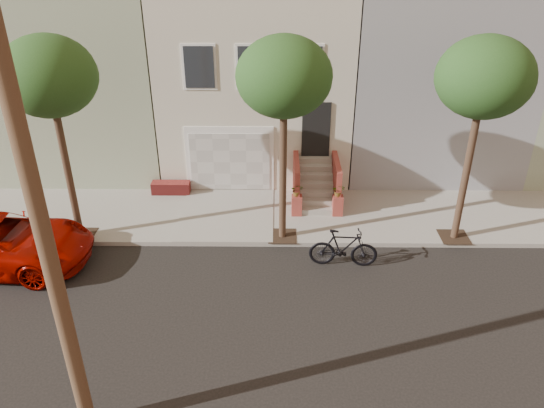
{
  "coord_description": "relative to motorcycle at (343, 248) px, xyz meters",
  "views": [
    {
      "loc": [
        0.8,
        -10.48,
        9.09
      ],
      "look_at": [
        0.68,
        3.0,
        1.81
      ],
      "focal_mm": 34.79,
      "sensor_mm": 36.0,
      "label": 1
    }
  ],
  "objects": [
    {
      "name": "sidewalk",
      "position": [
        -2.78,
        2.83,
        -0.53
      ],
      "size": [
        40.0,
        3.7,
        0.15
      ],
      "primitive_type": "cube",
      "color": "gray",
      "rests_on": "ground"
    },
    {
      "name": "tree_mid",
      "position": [
        -1.78,
        1.38,
        4.65
      ],
      "size": [
        2.7,
        2.57,
        6.3
      ],
      "color": "#2D2116",
      "rests_on": "sidewalk"
    },
    {
      "name": "motorcycle",
      "position": [
        0.0,
        0.0,
        0.0
      ],
      "size": [
        2.04,
        0.7,
        1.21
      ],
      "primitive_type": "imported",
      "rotation": [
        0.0,
        0.0,
        1.51
      ],
      "color": "black",
      "rests_on": "ground"
    },
    {
      "name": "tree_left",
      "position": [
        -8.28,
        1.38,
        4.65
      ],
      "size": [
        2.7,
        2.57,
        6.3
      ],
      "color": "#2D2116",
      "rests_on": "sidewalk"
    },
    {
      "name": "house_row",
      "position": [
        -2.78,
        8.67,
        3.04
      ],
      "size": [
        33.1,
        11.7,
        7.0
      ],
      "color": "beige",
      "rests_on": "sidewalk"
    },
    {
      "name": "ground",
      "position": [
        -2.78,
        -2.52,
        -0.6
      ],
      "size": [
        90.0,
        90.0,
        0.0
      ],
      "primitive_type": "plane",
      "color": "black",
      "rests_on": "ground"
    },
    {
      "name": "tree_right",
      "position": [
        3.72,
        1.38,
        4.65
      ],
      "size": [
        2.7,
        2.57,
        6.3
      ],
      "color": "#2D2116",
      "rests_on": "sidewalk"
    }
  ]
}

